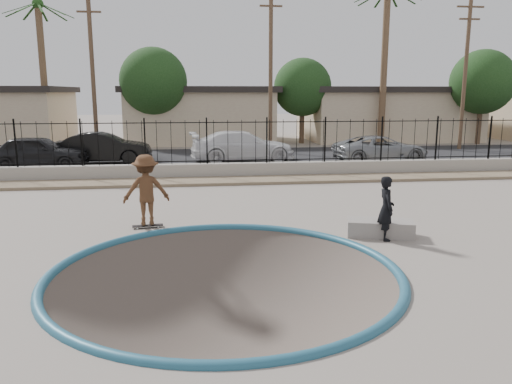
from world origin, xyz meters
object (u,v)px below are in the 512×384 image
object	(u,v)px
car_b	(103,148)
car_d	(381,149)
videographer	(386,208)
skater	(146,194)
skateboard	(148,226)
concrete_ledge	(380,228)
car_c	(243,146)
car_a	(38,152)

from	to	relation	value
car_b	car_d	size ratio (longest dim) A/B	0.98
videographer	car_b	size ratio (longest dim) A/B	0.34
skater	car_d	size ratio (longest dim) A/B	0.39
skateboard	videographer	bearing A→B (deg)	-24.73
skateboard	videographer	xyz separation A→B (m)	(5.81, -1.82, 0.72)
skater	concrete_ledge	distance (m)	6.04
skater	car_d	bearing A→B (deg)	-142.02
concrete_ledge	car_d	size ratio (longest dim) A/B	0.34
concrete_ledge	car_c	size ratio (longest dim) A/B	0.30
videographer	concrete_ledge	distance (m)	0.66
skater	car_c	world-z (taller)	skater
skater	videographer	bearing A→B (deg)	154.11
car_d	concrete_ledge	bearing A→B (deg)	153.48
concrete_ledge	car_a	distance (m)	17.26
car_a	videographer	bearing A→B (deg)	-134.64
concrete_ledge	car_b	bearing A→B (deg)	122.98
car_c	car_d	distance (m)	7.02
skater	car_c	bearing A→B (deg)	-115.47
skater	skateboard	distance (m)	0.86
skater	skateboard	xyz separation A→B (m)	(0.00, 0.00, -0.86)
concrete_ledge	car_c	xyz separation A→B (m)	(-2.04, 13.85, 0.61)
car_a	car_b	size ratio (longest dim) A/B	0.96
car_a	car_c	world-z (taller)	car_c
skater	car_a	bearing A→B (deg)	-70.68
concrete_ledge	car_b	xyz separation A→B (m)	(-8.99, 13.85, 0.60)
skateboard	car_c	distance (m)	12.93
skater	concrete_ledge	xyz separation A→B (m)	(5.81, -1.50, -0.72)
car_d	car_c	bearing A→B (deg)	75.70
concrete_ledge	car_a	size ratio (longest dim) A/B	0.36
car_b	car_c	bearing A→B (deg)	-90.33
concrete_ledge	car_b	size ratio (longest dim) A/B	0.34
car_c	skateboard	bearing A→B (deg)	158.71
skateboard	skater	bearing A→B (deg)	172.64
skater	car_b	size ratio (longest dim) A/B	0.40
concrete_ledge	skateboard	bearing A→B (deg)	165.51
car_a	car_d	world-z (taller)	car_a
concrete_ledge	car_a	xyz separation A→B (m)	(-11.71, 12.67, 0.60)
concrete_ledge	car_d	world-z (taller)	car_d
car_b	car_d	distance (m)	13.93
skater	car_d	xyz separation A→B (m)	(10.71, 11.28, -0.22)
concrete_ledge	car_c	world-z (taller)	car_c
skater	car_b	distance (m)	12.75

